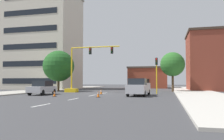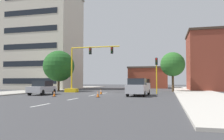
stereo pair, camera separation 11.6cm
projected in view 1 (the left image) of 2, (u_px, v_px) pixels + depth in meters
name	position (u px, v px, depth m)	size (l,w,h in m)	color
ground_plane	(100.00, 94.00, 29.17)	(160.00, 160.00, 0.00)	#38383A
sidewalk_left	(46.00, 90.00, 39.94)	(6.00, 56.00, 0.14)	#9E998E
sidewalk_right	(194.00, 92.00, 33.93)	(6.00, 56.00, 0.14)	#B2ADA3
lane_stripe_seg_0	(41.00, 105.00, 15.60)	(0.16, 2.40, 0.01)	silver
lane_stripe_seg_1	(73.00, 99.00, 20.93)	(0.16, 2.40, 0.01)	silver
lane_stripe_seg_2	(92.00, 95.00, 26.26)	(0.16, 2.40, 0.01)	silver
lane_stripe_seg_3	(105.00, 93.00, 31.60)	(0.16, 2.40, 0.01)	silver
building_tall_left	(43.00, 41.00, 49.09)	(14.92, 10.84, 20.82)	beige
building_brick_center	(148.00, 78.00, 55.48)	(9.42, 9.01, 5.11)	brown
building_row_right	(224.00, 61.00, 39.62)	(12.66, 8.94, 10.56)	brown
traffic_signal_gantry	(78.00, 78.00, 33.60)	(8.35, 1.20, 6.83)	yellow
traffic_light_pole_right	(157.00, 67.00, 29.69)	(0.32, 0.47, 4.80)	yellow
tree_right_mid	(173.00, 64.00, 35.73)	(3.88, 3.88, 6.33)	#4C3823
tree_left_near	(59.00, 66.00, 37.35)	(5.19, 5.19, 6.81)	#4C3823
pickup_truck_silver	(139.00, 87.00, 25.71)	(2.27, 5.49, 1.99)	#BCBCC1
sedan_silver_near_left	(43.00, 88.00, 27.77)	(2.11, 4.60, 1.74)	#B7B7BC
traffic_cone_roadside_a	(98.00, 94.00, 23.17)	(0.36, 0.36, 0.69)	black
traffic_cone_roadside_b	(101.00, 92.00, 28.45)	(0.36, 0.36, 0.64)	black
traffic_cone_roadside_c	(54.00, 94.00, 24.21)	(0.36, 0.36, 0.63)	black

